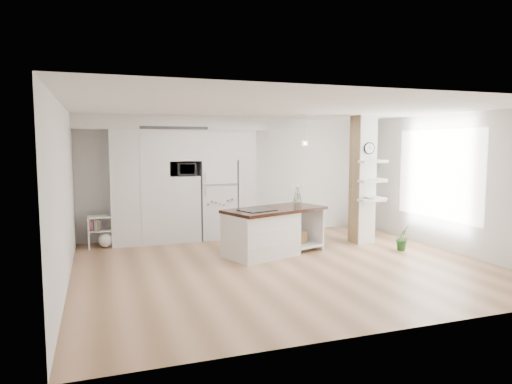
{
  "coord_description": "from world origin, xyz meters",
  "views": [
    {
      "loc": [
        -3.03,
        -7.18,
        2.11
      ],
      "look_at": [
        -0.21,
        0.9,
        1.21
      ],
      "focal_mm": 32.0,
      "sensor_mm": 36.0,
      "label": 1
    }
  ],
  "objects_px": {
    "bookshelf": "(104,234)",
    "refrigerator": "(217,199)",
    "floor_plant_a": "(403,238)",
    "kitchen_island": "(266,231)"
  },
  "relations": [
    {
      "from": "bookshelf",
      "to": "refrigerator",
      "type": "bearing_deg",
      "value": 2.19
    },
    {
      "from": "floor_plant_a",
      "to": "refrigerator",
      "type": "bearing_deg",
      "value": 143.02
    },
    {
      "from": "refrigerator",
      "to": "floor_plant_a",
      "type": "relative_size",
      "value": 3.42
    },
    {
      "from": "bookshelf",
      "to": "floor_plant_a",
      "type": "bearing_deg",
      "value": -23.66
    },
    {
      "from": "refrigerator",
      "to": "bookshelf",
      "type": "distance_m",
      "value": 2.51
    },
    {
      "from": "kitchen_island",
      "to": "bookshelf",
      "type": "height_order",
      "value": "kitchen_island"
    },
    {
      "from": "refrigerator",
      "to": "floor_plant_a",
      "type": "xyz_separation_m",
      "value": [
        3.19,
        -2.4,
        -0.62
      ]
    },
    {
      "from": "kitchen_island",
      "to": "floor_plant_a",
      "type": "xyz_separation_m",
      "value": [
        2.71,
        -0.51,
        -0.21
      ]
    },
    {
      "from": "bookshelf",
      "to": "floor_plant_a",
      "type": "xyz_separation_m",
      "value": [
        5.62,
        -2.22,
        -0.03
      ]
    },
    {
      "from": "floor_plant_a",
      "to": "bookshelf",
      "type": "bearing_deg",
      "value": 158.45
    }
  ]
}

